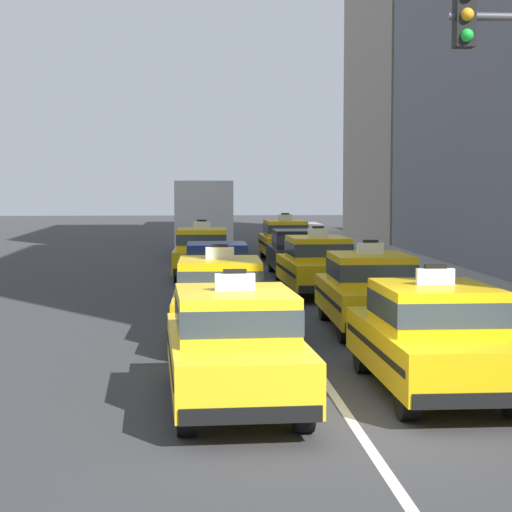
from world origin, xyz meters
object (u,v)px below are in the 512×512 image
object	(u,v)px
taxi_left_nearest	(234,345)
sedan_left_sixth	(202,229)
taxi_right_second	(369,290)
sedan_left_third	(217,270)
box_truck_left_fifth	(203,216)
sedan_right_fourth	(297,251)
taxi_right_fifth	(285,239)
taxi_right_nearest	(433,336)
taxi_left_fourth	(202,252)
taxi_right_third	(317,264)
taxi_left_second	(220,298)

from	to	relation	value
taxi_left_nearest	sedan_left_sixth	size ratio (longest dim) A/B	1.06
taxi_left_nearest	taxi_right_second	distance (m)	7.23
sedan_left_sixth	sedan_left_third	bearing A→B (deg)	-89.62
box_truck_left_fifth	sedan_left_sixth	distance (m)	7.58
taxi_right_second	sedan_right_fourth	bearing A→B (deg)	91.00
taxi_left_nearest	taxi_right_second	bearing A→B (deg)	63.75
sedan_left_third	taxi_right_fifth	xyz separation A→B (m)	(3.14, 12.91, 0.03)
taxi_right_nearest	taxi_right_fifth	world-z (taller)	same
taxi_right_fifth	sedan_left_sixth	bearing A→B (deg)	109.16
taxi_left_fourth	taxi_right_third	distance (m)	5.83
taxi_left_fourth	taxi_right_third	bearing A→B (deg)	-56.72
sedan_left_sixth	sedan_right_fourth	size ratio (longest dim) A/B	1.01
taxi_left_fourth	taxi_right_second	size ratio (longest dim) A/B	1.00
taxi_right_fifth	taxi_left_second	bearing A→B (deg)	-99.69
taxi_right_nearest	taxi_right_third	world-z (taller)	same
box_truck_left_fifth	sedan_right_fourth	world-z (taller)	box_truck_left_fifth
taxi_left_nearest	taxi_right_nearest	xyz separation A→B (m)	(3.00, 0.54, 0.00)
taxi_left_nearest	taxi_left_second	size ratio (longest dim) A/B	1.01
sedan_right_fourth	taxi_left_fourth	bearing A→B (deg)	-170.49
taxi_left_fourth	taxi_right_second	world-z (taller)	same
taxi_left_fourth	sedan_left_sixth	xyz separation A→B (m)	(0.17, 16.12, -0.03)
box_truck_left_fifth	sedan_left_third	bearing A→B (deg)	-89.41
taxi_right_nearest	taxi_right_fifth	distance (m)	23.83
taxi_left_nearest	sedan_right_fourth	distance (m)	18.49
taxi_right_nearest	taxi_right_second	world-z (taller)	same
taxi_left_second	sedan_left_sixth	bearing A→B (deg)	90.09
sedan_left_third	taxi_right_third	bearing A→B (deg)	25.47
sedan_left_sixth	taxi_right_second	size ratio (longest dim) A/B	0.95
sedan_left_sixth	taxi_right_third	distance (m)	21.22
taxi_left_second	sedan_left_sixth	world-z (taller)	taxi_left_second
box_truck_left_fifth	sedan_right_fourth	xyz separation A→B (m)	(3.08, -8.06, -0.93)
taxi_right_fifth	sedan_left_third	bearing A→B (deg)	-103.67
taxi_right_second	sedan_right_fourth	xyz separation A→B (m)	(-0.20, 11.77, -0.03)
sedan_left_third	taxi_right_fifth	bearing A→B (deg)	76.33
box_truck_left_fifth	sedan_left_sixth	world-z (taller)	box_truck_left_fifth
taxi_right_second	box_truck_left_fifth	bearing A→B (deg)	99.40
taxi_left_fourth	box_truck_left_fifth	size ratio (longest dim) A/B	0.66
taxi_left_second	sedan_left_sixth	xyz separation A→B (m)	(-0.04, 28.47, -0.03)
sedan_left_third	sedan_right_fourth	distance (m)	7.40
box_truck_left_fifth	taxi_right_third	distance (m)	13.85
taxi_left_second	sedan_left_sixth	distance (m)	28.47
taxi_right_third	taxi_right_second	bearing A→B (deg)	-87.75
taxi_left_nearest	taxi_left_second	world-z (taller)	same
box_truck_left_fifth	sedan_right_fourth	distance (m)	8.68
taxi_left_second	sedan_right_fourth	size ratio (longest dim) A/B	1.07
taxi_left_second	taxi_right_fifth	size ratio (longest dim) A/B	1.00
box_truck_left_fifth	taxi_right_third	world-z (taller)	box_truck_left_fifth
taxi_right_nearest	sedan_left_third	bearing A→B (deg)	105.02
taxi_right_nearest	taxi_right_second	size ratio (longest dim) A/B	1.00
taxi_left_second	sedan_left_third	distance (m)	6.10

